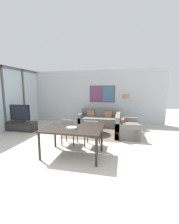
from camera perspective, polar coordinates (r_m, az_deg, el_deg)
ground_plane at (r=3.68m, az=-17.59°, el=-21.16°), size 24.00×24.00×0.00m
wall_back at (r=8.24m, az=0.97°, el=5.91°), size 7.59×0.09×2.80m
window_wall_left at (r=7.34m, az=-30.13°, el=5.39°), size 0.07×5.33×2.80m
area_rug at (r=6.23m, az=1.51°, el=-8.13°), size 2.24×1.78×0.01m
tv_console at (r=7.25m, az=-24.70°, el=-4.91°), size 1.39×0.46×0.40m
television at (r=7.14m, az=-24.99°, el=-0.51°), size 0.95×0.20×0.74m
sofa_main at (r=7.55m, az=3.64°, el=-3.04°), size 1.93×0.90×0.81m
sofa_side at (r=6.12m, az=13.42°, el=-6.08°), size 0.90×1.47×0.81m
coffee_table at (r=6.15m, az=1.52°, el=-5.43°), size 1.03×1.03×0.41m
dining_table at (r=4.09m, az=-6.50°, el=-7.17°), size 1.59×1.03×0.77m
dining_chair_left at (r=4.94m, az=-7.88°, el=-6.70°), size 0.46×0.46×0.86m
dining_chair_centre at (r=4.73m, az=0.91°, el=-7.30°), size 0.46×0.46×0.86m
fruit_bowl at (r=4.01m, az=-6.79°, el=-6.01°), size 0.28×0.28×0.05m
floor_lamp at (r=7.34m, az=13.55°, el=5.12°), size 0.38×0.38×1.60m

